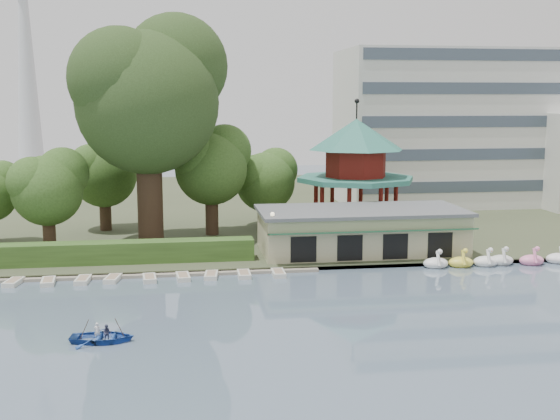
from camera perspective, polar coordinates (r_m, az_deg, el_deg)
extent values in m
plane|color=slate|center=(41.74, 0.84, -10.72)|extent=(220.00, 220.00, 0.00)
cube|color=#424930|center=(92.07, -4.27, 0.29)|extent=(220.00, 70.00, 0.40)
cube|color=gray|center=(58.14, -1.86, -4.88)|extent=(220.00, 0.60, 0.30)
cube|color=gray|center=(58.00, -13.76, -5.20)|extent=(34.00, 1.60, 0.24)
cube|color=tan|center=(64.04, 6.59, -1.76)|extent=(18.00, 8.00, 3.60)
cube|color=#595B5E|center=(63.71, 6.62, -0.04)|extent=(18.60, 8.60, 0.30)
cube|color=#194C2D|center=(59.82, 7.65, -1.77)|extent=(18.00, 1.59, 0.45)
cylinder|color=tan|center=(74.27, 6.10, -1.21)|extent=(10.40, 10.40, 1.20)
cylinder|color=#2D7363|center=(73.57, 6.16, 2.51)|extent=(12.40, 12.40, 0.50)
cylinder|color=maroon|center=(73.41, 6.18, 3.79)|extent=(6.40, 6.40, 2.80)
cone|color=#2D7363|center=(73.20, 6.22, 6.13)|extent=(10.00, 10.00, 3.20)
cylinder|color=black|center=(73.12, 6.26, 8.09)|extent=(0.16, 0.16, 1.80)
cube|color=silver|center=(95.98, 14.03, 6.52)|extent=(30.00, 14.00, 20.00)
cone|color=silver|center=(183.04, -20.05, 13.44)|extent=(6.00, 6.00, 60.00)
cube|color=#395B22|center=(61.30, -16.31, -3.41)|extent=(30.00, 2.00, 1.80)
cylinder|color=black|center=(59.48, -0.62, -2.34)|extent=(0.12, 0.12, 4.00)
sphere|color=beige|center=(59.10, -0.62, -0.34)|extent=(0.36, 0.36, 0.36)
cylinder|color=#3A281C|center=(67.37, -10.54, 1.77)|extent=(2.40, 2.40, 10.78)
sphere|color=#2D441D|center=(66.86, -10.74, 8.57)|extent=(13.31, 13.31, 13.31)
sphere|color=#2D441D|center=(68.87, -8.50, 11.51)|extent=(9.98, 9.98, 9.98)
sphere|color=#2D441D|center=(65.70, -12.91, 10.38)|extent=(9.32, 9.32, 9.32)
cylinder|color=#3A281C|center=(66.85, -18.26, -1.32)|extent=(1.15, 1.15, 4.49)
sphere|color=#395B22|center=(66.36, -18.40, 1.51)|extent=(6.37, 6.37, 6.37)
sphere|color=#395B22|center=(66.92, -17.25, 2.86)|extent=(4.77, 4.77, 4.77)
sphere|color=#395B22|center=(65.84, -19.49, 2.19)|extent=(4.46, 4.46, 4.46)
sphere|color=#395B22|center=(71.97, -21.66, 2.24)|extent=(3.88, 3.88, 3.88)
cylinder|color=#3A281C|center=(71.72, -5.57, 0.15)|extent=(1.32, 1.32, 5.42)
sphere|color=#395B22|center=(71.22, -5.61, 3.34)|extent=(7.31, 7.31, 7.31)
sphere|color=#395B22|center=(72.24, -4.51, 4.81)|extent=(5.48, 5.48, 5.48)
sphere|color=#395B22|center=(70.35, -6.64, 4.14)|extent=(5.11, 5.11, 5.11)
cylinder|color=#3A281C|center=(76.28, -1.19, 0.14)|extent=(1.16, 1.16, 3.89)
sphere|color=#395B22|center=(75.89, -1.20, 2.29)|extent=(6.44, 6.44, 6.44)
sphere|color=#395B22|center=(76.87, -0.34, 3.31)|extent=(4.83, 4.83, 4.83)
sphere|color=#395B22|center=(75.04, -2.00, 2.81)|extent=(4.51, 4.51, 4.51)
cylinder|color=#3A281C|center=(76.05, -14.01, 0.16)|extent=(1.22, 1.22, 4.72)
sphere|color=#395B22|center=(75.61, -14.11, 2.78)|extent=(6.77, 6.77, 6.77)
sphere|color=#395B22|center=(76.35, -13.07, 4.01)|extent=(5.07, 5.07, 5.07)
sphere|color=#395B22|center=(74.98, -15.09, 3.41)|extent=(4.74, 4.74, 4.74)
ellipsoid|color=white|center=(60.91, 12.54, -4.26)|extent=(2.16, 1.44, 0.99)
cylinder|color=white|center=(60.29, 12.74, -3.86)|extent=(0.26, 0.79, 1.29)
sphere|color=white|center=(59.88, 12.86, -3.32)|extent=(0.44, 0.44, 0.44)
ellipsoid|color=#F8E747|center=(61.73, 14.48, -4.15)|extent=(2.16, 1.44, 0.99)
cylinder|color=#F8E747|center=(61.12, 14.70, -3.76)|extent=(0.26, 0.79, 1.29)
sphere|color=#F8E747|center=(60.71, 14.83, -3.23)|extent=(0.44, 0.44, 0.44)
ellipsoid|color=white|center=(62.59, 16.37, -4.05)|extent=(2.16, 1.44, 0.99)
cylinder|color=white|center=(61.98, 16.60, -3.67)|extent=(0.26, 0.79, 1.29)
sphere|color=white|center=(61.58, 16.74, -3.14)|extent=(0.44, 0.44, 0.44)
ellipsoid|color=silver|center=(63.43, 17.52, -3.94)|extent=(2.16, 1.44, 0.99)
cylinder|color=silver|center=(62.83, 17.76, -3.56)|extent=(0.26, 0.79, 1.29)
sphere|color=silver|center=(62.43, 17.91, -3.03)|extent=(0.44, 0.44, 0.44)
ellipsoid|color=pink|center=(64.31, 19.77, -3.88)|extent=(2.16, 1.44, 0.99)
cylinder|color=pink|center=(63.72, 20.02, -3.50)|extent=(0.26, 0.79, 1.29)
sphere|color=pink|center=(63.33, 20.18, -2.98)|extent=(0.44, 0.44, 0.44)
ellipsoid|color=white|center=(65.80, 21.66, -3.70)|extent=(2.16, 1.44, 0.99)
cube|color=silver|center=(57.94, -20.83, -5.49)|extent=(1.36, 2.43, 0.36)
cube|color=silver|center=(57.16, -18.32, -5.55)|extent=(1.20, 2.38, 0.36)
cube|color=silver|center=(56.91, -15.71, -5.49)|extent=(1.16, 2.36, 0.36)
cube|color=silver|center=(56.75, -13.43, -5.44)|extent=(1.37, 2.43, 0.36)
cube|color=silver|center=(56.22, -10.56, -5.48)|extent=(1.20, 2.38, 0.36)
cube|color=silver|center=(56.28, -7.89, -5.39)|extent=(1.19, 2.38, 0.36)
cube|color=silver|center=(56.51, -5.61, -5.29)|extent=(1.25, 2.40, 0.36)
cube|color=silver|center=(56.61, -2.94, -5.24)|extent=(1.02, 2.31, 0.36)
cube|color=silver|center=(56.91, -0.13, -5.15)|extent=(1.03, 2.31, 0.36)
imported|color=#254B9D|center=(42.99, -14.25, -9.65)|extent=(5.57, 4.26, 1.08)
imported|color=white|center=(43.19, -14.63, -9.48)|extent=(0.40, 0.28, 1.02)
imported|color=#31344D|center=(42.75, -13.88, -9.67)|extent=(0.52, 0.42, 0.99)
cylinder|color=#3A281C|center=(43.20, -15.85, -9.89)|extent=(0.94, 0.29, 2.01)
cylinder|color=#3A281C|center=(42.94, -12.63, -9.88)|extent=(0.94, 0.29, 2.01)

